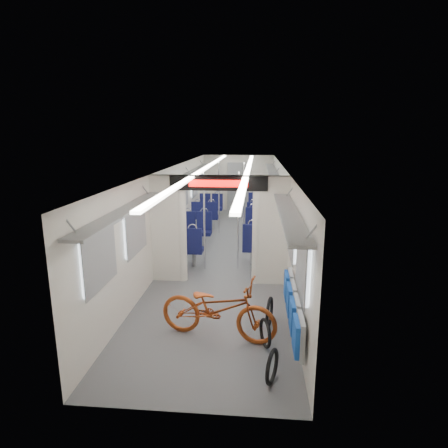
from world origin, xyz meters
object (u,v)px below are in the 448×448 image
seat_bay_far_left (208,209)px  stanchion_near_right (238,222)px  bicycle (218,308)px  stanchion_far_left (219,198)px  bike_hoop_a (272,368)px  stanchion_near_left (204,222)px  flip_bench (293,307)px  seat_bay_near_left (190,235)px  stanchion_far_right (243,201)px  bike_hoop_c (269,313)px  seat_bay_far_right (261,210)px  seat_bay_near_right (262,232)px  bike_hoop_b (265,335)px

seat_bay_far_left → stanchion_near_right: (1.30, -4.56, 0.63)m
bicycle → stanchion_far_left: bearing=17.7°
bike_hoop_a → stanchion_near_right: (-0.66, 4.18, 0.94)m
bike_hoop_a → stanchion_near_left: (-1.43, 4.09, 0.94)m
bike_hoop_a → stanchion_far_left: (-1.43, 7.42, 0.94)m
flip_bench → seat_bay_near_left: (-2.29, 4.10, -0.04)m
bicycle → stanchion_near_left: bearing=23.7°
bicycle → stanchion_near_right: (0.15, 3.13, 0.66)m
bike_hoop_a → stanchion_far_right: size_ratio=0.20×
flip_bench → bike_hoop_c: size_ratio=4.17×
bike_hoop_a → seat_bay_far_left: (-1.95, 8.74, 0.31)m
bike_hoop_c → seat_bay_near_left: bearing=118.5°
seat_bay_near_left → flip_bench: bearing=-60.8°
stanchion_near_left → stanchion_near_right: bearing=7.0°
bicycle → seat_bay_far_right: size_ratio=0.87×
seat_bay_far_left → stanchion_near_left: size_ratio=0.83×
seat_bay_far_right → stanchion_far_right: size_ratio=0.93×
flip_bench → stanchion_near_left: bearing=119.8°
bike_hoop_c → stanchion_far_right: 5.68m
stanchion_far_left → seat_bay_near_right: bearing=-55.1°
stanchion_near_left → bike_hoop_a: bearing=-70.7°
stanchion_near_left → stanchion_far_left: 3.33m
stanchion_near_right → bike_hoop_a: bearing=-81.1°
bike_hoop_a → seat_bay_near_left: 5.47m
seat_bay_far_right → stanchion_far_left: 1.91m
stanchion_near_left → flip_bench: bearing=-60.2°
seat_bay_far_left → stanchion_near_right: size_ratio=0.83×
bike_hoop_c → stanchion_far_left: bearing=103.7°
bicycle → bike_hoop_c: bearing=-49.9°
flip_bench → seat_bay_far_left: seat_bay_far_left is taller
flip_bench → bike_hoop_c: 0.68m
bicycle → stanchion_near_right: stanchion_near_right is taller
bicycle → seat_bay_far_right: 7.61m
bike_hoop_a → seat_bay_far_right: size_ratio=0.22×
bicycle → flip_bench: (1.14, -0.05, 0.09)m
seat_bay_near_left → stanchion_near_right: bearing=-35.3°
bicycle → bike_hoop_b: (0.73, -0.21, -0.29)m
seat_bay_near_right → stanchion_near_right: 1.53m
bicycle → stanchion_far_right: (0.16, 6.00, 0.66)m
stanchion_far_right → seat_bay_far_right: bearing=70.5°
bike_hoop_b → bike_hoop_a: bearing=-85.2°
bike_hoop_c → stanchion_far_right: (-0.65, 5.56, 0.92)m
bike_hoop_c → seat_bay_near_right: seat_bay_near_right is taller
seat_bay_far_right → seat_bay_near_left: bearing=-118.0°
seat_bay_far_left → bike_hoop_a: bearing=-77.4°
bike_hoop_c → stanchion_near_left: 3.12m
stanchion_near_right → stanchion_far_left: (-0.77, 3.23, 0.00)m
stanchion_near_left → stanchion_far_left: bearing=90.0°
bike_hoop_c → seat_bay_far_left: bearing=105.1°
flip_bench → seat_bay_far_right: size_ratio=0.98×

